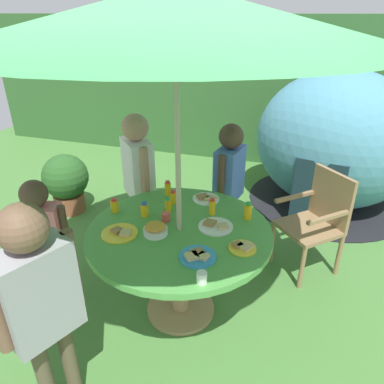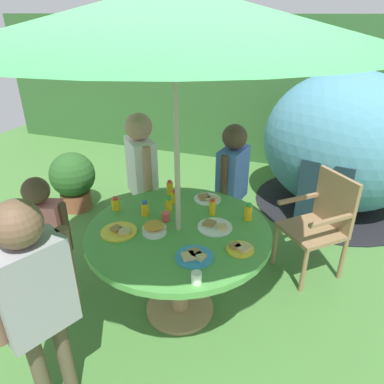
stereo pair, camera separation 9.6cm
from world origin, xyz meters
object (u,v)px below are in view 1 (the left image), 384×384
object	(u,v)px
garden_table	(180,245)
plate_mid_left	(242,247)
juice_bottle_spot_a	(168,205)
child_in_grey_shirt	(39,293)
juice_bottle_far_left	(212,207)
juice_bottle_front_edge	(114,205)
child_in_blue_shirt	(229,174)
child_in_white_shirt	(138,169)
plate_near_right	(206,198)
juice_bottle_spot_b	(248,211)
dome_tent	(335,141)
snack_bowl	(155,229)
plate_far_right	(120,233)
plate_mid_right	(216,226)
juice_bottle_center_back	(173,197)
patio_umbrella	(175,14)
cup_far	(166,217)
juice_bottle_near_left	(144,210)
wooden_chair	(317,217)
potted_plant	(66,181)
juice_bottle_back_edge	(168,188)
child_in_pink_shirt	(42,233)
cup_near	(202,278)
plate_center_front	(197,256)

from	to	relation	value
garden_table	plate_mid_left	bearing A→B (deg)	-11.78
juice_bottle_spot_a	child_in_grey_shirt	bearing A→B (deg)	-101.68
juice_bottle_far_left	juice_bottle_front_edge	size ratio (longest dim) A/B	1.23
child_in_blue_shirt	juice_bottle_far_left	size ratio (longest dim) A/B	9.72
child_in_white_shirt	juice_bottle_front_edge	xyz separation A→B (m)	(0.06, -0.56, -0.07)
plate_near_right	juice_bottle_spot_b	xyz separation A→B (m)	(0.37, -0.19, 0.05)
dome_tent	snack_bowl	world-z (taller)	dome_tent
dome_tent	child_in_blue_shirt	size ratio (longest dim) A/B	1.72
plate_far_right	juice_bottle_front_edge	distance (m)	0.33
garden_table	juice_bottle_spot_a	distance (m)	0.33
plate_mid_right	juice_bottle_center_back	bearing A→B (deg)	148.89
child_in_blue_shirt	child_in_grey_shirt	distance (m)	1.94
patio_umbrella	plate_near_right	distance (m)	1.43
juice_bottle_spot_a	cup_far	xyz separation A→B (m)	(0.04, -0.14, -0.02)
snack_bowl	juice_bottle_near_left	bearing A→B (deg)	130.22
garden_table	patio_umbrella	distance (m)	1.49
child_in_white_shirt	cup_far	bearing A→B (deg)	-3.15
juice_bottle_front_edge	cup_far	distance (m)	0.42
child_in_blue_shirt	juice_bottle_far_left	world-z (taller)	child_in_blue_shirt
patio_umbrella	wooden_chair	distance (m)	2.07
potted_plant	juice_bottle_back_edge	bearing A→B (deg)	-23.37
child_in_pink_shirt	cup_near	size ratio (longest dim) A/B	15.94
juice_bottle_spot_a	cup_near	xyz separation A→B (m)	(0.47, -0.71, -0.02)
juice_bottle_near_left	cup_near	xyz separation A→B (m)	(0.61, -0.59, -0.02)
juice_bottle_back_edge	juice_bottle_spot_a	size ratio (longest dim) A/B	1.12
child_in_pink_shirt	cup_far	distance (m)	0.88
child_in_grey_shirt	plate_mid_right	world-z (taller)	child_in_grey_shirt
juice_bottle_front_edge	cup_near	xyz separation A→B (m)	(0.86, -0.58, -0.01)
child_in_white_shirt	plate_far_right	xyz separation A→B (m)	(0.25, -0.83, -0.11)
patio_umbrella	dome_tent	xyz separation A→B (m)	(1.12, 2.28, -1.32)
juice_bottle_front_edge	juice_bottle_spot_a	world-z (taller)	juice_bottle_spot_a
child_in_white_shirt	plate_near_right	bearing A→B (deg)	32.77
dome_tent	juice_bottle_spot_b	size ratio (longest dim) A/B	16.91
snack_bowl	child_in_white_shirt	bearing A→B (deg)	122.19
juice_bottle_near_left	juice_bottle_far_left	world-z (taller)	juice_bottle_far_left
cup_near	plate_mid_left	bearing A→B (deg)	67.50
child_in_pink_shirt	cup_far	world-z (taller)	child_in_pink_shirt
juice_bottle_far_left	juice_bottle_spot_a	xyz separation A→B (m)	(-0.33, -0.05, -0.01)
plate_mid_right	plate_center_front	bearing A→B (deg)	-93.50
wooden_chair	cup_far	size ratio (longest dim) A/B	14.39
cup_far	juice_bottle_center_back	bearing A→B (deg)	98.67
plate_mid_left	juice_bottle_center_back	xyz separation A→B (m)	(-0.64, 0.45, 0.04)
garden_table	plate_far_right	size ratio (longest dim) A/B	5.21
child_in_grey_shirt	cup_near	size ratio (longest dim) A/B	19.56
juice_bottle_spot_a	juice_bottle_spot_b	distance (m)	0.60
juice_bottle_center_back	child_in_white_shirt	bearing A→B (deg)	145.38
dome_tent	juice_bottle_spot_a	xyz separation A→B (m)	(-1.29, -2.06, 0.02)
plate_center_front	juice_bottle_spot_b	xyz separation A→B (m)	(0.22, 0.57, 0.05)
patio_umbrella	juice_bottle_far_left	bearing A→B (deg)	58.88
patio_umbrella	juice_bottle_spot_b	world-z (taller)	patio_umbrella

